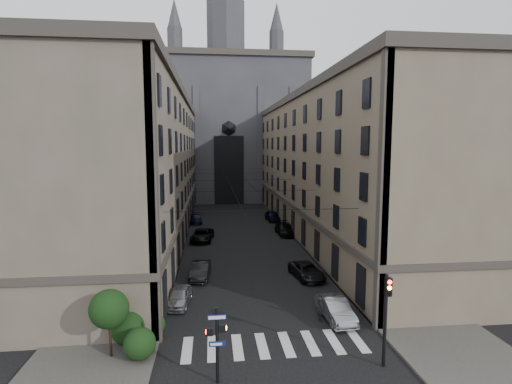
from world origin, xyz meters
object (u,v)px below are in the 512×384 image
object	(u,v)px
pedestrian_signal_left	(217,339)
car_right_midnear	(307,271)
car_right_near	(335,309)
car_left_near	(179,297)
car_left_midnear	(200,270)
car_right_midfar	(285,229)
gothic_tower	(227,120)
car_left_far	(196,219)
pedestrian	(320,309)
car_right_far	(273,216)
car_left_midfar	(202,235)
traffic_light_right	(386,309)

from	to	relation	value
pedestrian_signal_left	car_right_midnear	distance (m)	17.60
car_right_near	car_left_near	bearing A→B (deg)	157.80
car_left_midnear	car_right_midfar	bearing A→B (deg)	61.96
gothic_tower	car_right_near	size ratio (longest dim) A/B	12.71
car_right_midnear	car_left_midnear	bearing A→B (deg)	166.16
car_left_midnear	car_left_far	distance (m)	26.50
car_left_far	pedestrian	size ratio (longest dim) A/B	2.72
car_right_near	car_right_far	size ratio (longest dim) A/B	0.96
pedestrian_signal_left	car_right_midfar	world-z (taller)	pedestrian_signal_left
car_left_near	car_right_near	bearing A→B (deg)	-11.76
pedestrian_signal_left	car_right_far	distance (m)	44.24
car_left_near	car_right_midfar	distance (m)	25.95
pedestrian_signal_left	car_right_midnear	world-z (taller)	pedestrian_signal_left
gothic_tower	pedestrian_signal_left	world-z (taller)	gothic_tower
car_left_midnear	car_right_near	bearing A→B (deg)	-40.50
gothic_tower	car_right_far	distance (m)	35.26
car_right_midfar	car_right_far	distance (m)	10.09
pedestrian_signal_left	pedestrian	world-z (taller)	pedestrian_signal_left
car_right_near	car_right_midnear	size ratio (longest dim) A/B	0.92
car_left_far	car_right_midnear	world-z (taller)	car_right_midnear
car_left_near	car_left_midfar	bearing A→B (deg)	93.44
pedestrian_signal_left	car_right_midnear	bearing A→B (deg)	61.21
car_left_midfar	car_left_far	xyz separation A→B (m)	(-1.29, 12.03, -0.09)
gothic_tower	car_right_midnear	distance (m)	60.77
gothic_tower	car_left_near	world-z (taller)	gothic_tower
car_right_far	pedestrian	xyz separation A→B (m)	(-2.37, -36.67, 0.04)
car_right_near	traffic_light_right	bearing A→B (deg)	-85.89
car_right_far	car_left_near	bearing A→B (deg)	-114.54
gothic_tower	car_left_midnear	world-z (taller)	gothic_tower
car_left_near	car_left_midnear	distance (m)	6.24
gothic_tower	traffic_light_right	world-z (taller)	gothic_tower
car_left_near	car_right_far	distance (m)	35.10
car_left_midfar	car_right_near	world-z (taller)	car_left_midfar
car_left_midfar	car_left_far	world-z (taller)	car_left_midfar
car_left_far	car_right_midfar	size ratio (longest dim) A/B	0.86
pedestrian_signal_left	car_left_near	bearing A→B (deg)	104.64
car_left_far	car_right_midfar	distance (m)	15.77
traffic_light_right	car_right_far	world-z (taller)	traffic_light_right
traffic_light_right	car_right_far	xyz separation A→B (m)	(0.46, 42.74, -2.48)
gothic_tower	traffic_light_right	xyz separation A→B (m)	(5.60, -73.04, -14.51)
gothic_tower	car_right_far	world-z (taller)	gothic_tower
car_left_midfar	pedestrian	distance (m)	25.77
pedestrian	car_right_midnear	bearing A→B (deg)	-13.62
car_left_near	car_left_midfar	world-z (taller)	car_left_midfar
gothic_tower	car_right_midfar	size ratio (longest dim) A/B	10.78
pedestrian	car_left_far	bearing A→B (deg)	9.55
traffic_light_right	car_left_midfar	xyz separation A→B (m)	(-10.51, 30.37, -2.53)
gothic_tower	pedestrian_signal_left	distance (m)	75.15
traffic_light_right	car_right_near	size ratio (longest dim) A/B	1.14
pedestrian_signal_left	car_left_far	xyz separation A→B (m)	(-2.69, 42.82, -1.65)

